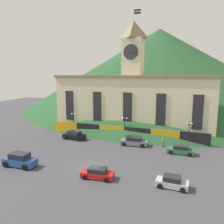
{
  "coord_description": "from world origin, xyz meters",
  "views": [
    {
      "loc": [
        12.84,
        -28.36,
        13.9
      ],
      "look_at": [
        0.0,
        8.13,
        7.2
      ],
      "focal_mm": 35.0,
      "sensor_mm": 36.0,
      "label": 1
    }
  ],
  "objects_px": {
    "car_silver_hatch": "(172,182)",
    "car_blue_van": "(20,160)",
    "car_black_suv": "(74,135)",
    "car_green_wagon": "(181,150)",
    "car_red_sedan": "(97,173)",
    "street_lamp_far_left": "(74,118)",
    "pedestrian": "(163,142)",
    "street_lamp_center": "(125,123)",
    "street_lamp_far_right": "(189,128)",
    "car_gray_pickup": "(134,141)"
  },
  "relations": [
    {
      "from": "car_black_suv",
      "to": "car_green_wagon",
      "type": "xyz_separation_m",
      "value": [
        22.16,
        -1.65,
        -0.11
      ]
    },
    {
      "from": "car_black_suv",
      "to": "street_lamp_far_left",
      "type": "bearing_deg",
      "value": 124.48
    },
    {
      "from": "street_lamp_far_left",
      "to": "car_red_sedan",
      "type": "distance_m",
      "value": 25.06
    },
    {
      "from": "pedestrian",
      "to": "car_black_suv",
      "type": "bearing_deg",
      "value": 69.63
    },
    {
      "from": "car_black_suv",
      "to": "car_blue_van",
      "type": "relative_size",
      "value": 0.98
    },
    {
      "from": "street_lamp_far_right",
      "to": "car_green_wagon",
      "type": "height_order",
      "value": "street_lamp_far_right"
    },
    {
      "from": "street_lamp_center",
      "to": "car_green_wagon",
      "type": "bearing_deg",
      "value": -28.85
    },
    {
      "from": "street_lamp_far_left",
      "to": "car_red_sedan",
      "type": "xyz_separation_m",
      "value": [
        14.77,
        -20.06,
        -2.74
      ]
    },
    {
      "from": "car_green_wagon",
      "to": "car_black_suv",
      "type": "bearing_deg",
      "value": -2.14
    },
    {
      "from": "street_lamp_center",
      "to": "car_green_wagon",
      "type": "xyz_separation_m",
      "value": [
        12.28,
        -6.76,
        -2.59
      ]
    },
    {
      "from": "car_black_suv",
      "to": "car_red_sedan",
      "type": "xyz_separation_m",
      "value": [
        11.86,
        -14.94,
        -0.16
      ]
    },
    {
      "from": "car_silver_hatch",
      "to": "car_green_wagon",
      "type": "height_order",
      "value": "car_green_wagon"
    },
    {
      "from": "car_black_suv",
      "to": "car_red_sedan",
      "type": "height_order",
      "value": "car_black_suv"
    },
    {
      "from": "street_lamp_far_left",
      "to": "car_gray_pickup",
      "type": "xyz_separation_m",
      "value": [
        16.17,
        -4.94,
        -2.6
      ]
    },
    {
      "from": "street_lamp_center",
      "to": "car_blue_van",
      "type": "relative_size",
      "value": 0.87
    },
    {
      "from": "street_lamp_far_left",
      "to": "street_lamp_far_right",
      "type": "bearing_deg",
      "value": 0.0
    },
    {
      "from": "street_lamp_far_left",
      "to": "car_silver_hatch",
      "type": "bearing_deg",
      "value": -38.22
    },
    {
      "from": "street_lamp_center",
      "to": "pedestrian",
      "type": "relative_size",
      "value": 2.53
    },
    {
      "from": "street_lamp_far_right",
      "to": "car_blue_van",
      "type": "bearing_deg",
      "value": -139.85
    },
    {
      "from": "pedestrian",
      "to": "street_lamp_far_left",
      "type": "bearing_deg",
      "value": 55.69
    },
    {
      "from": "car_gray_pickup",
      "to": "car_blue_van",
      "type": "height_order",
      "value": "car_blue_van"
    },
    {
      "from": "street_lamp_far_left",
      "to": "pedestrian",
      "type": "xyz_separation_m",
      "value": [
        21.66,
        -3.86,
        -2.44
      ]
    },
    {
      "from": "car_silver_hatch",
      "to": "pedestrian",
      "type": "relative_size",
      "value": 2.23
    },
    {
      "from": "car_green_wagon",
      "to": "street_lamp_far_right",
      "type": "bearing_deg",
      "value": -98.44
    },
    {
      "from": "car_black_suv",
      "to": "pedestrian",
      "type": "distance_m",
      "value": 18.78
    },
    {
      "from": "car_silver_hatch",
      "to": "car_red_sedan",
      "type": "distance_m",
      "value": 9.77
    },
    {
      "from": "street_lamp_far_left",
      "to": "street_lamp_center",
      "type": "xyz_separation_m",
      "value": [
        12.8,
        0.0,
        -0.1
      ]
    },
    {
      "from": "car_black_suv",
      "to": "pedestrian",
      "type": "relative_size",
      "value": 2.85
    },
    {
      "from": "street_lamp_center",
      "to": "car_silver_hatch",
      "type": "distance_m",
      "value": 22.73
    },
    {
      "from": "street_lamp_far_left",
      "to": "car_blue_van",
      "type": "bearing_deg",
      "value": -84.22
    },
    {
      "from": "street_lamp_far_left",
      "to": "pedestrian",
      "type": "height_order",
      "value": "street_lamp_far_left"
    },
    {
      "from": "street_lamp_far_left",
      "to": "pedestrian",
      "type": "bearing_deg",
      "value": -10.1
    },
    {
      "from": "street_lamp_far_left",
      "to": "car_green_wagon",
      "type": "distance_m",
      "value": 26.11
    },
    {
      "from": "street_lamp_center",
      "to": "car_silver_hatch",
      "type": "height_order",
      "value": "street_lamp_center"
    },
    {
      "from": "car_gray_pickup",
      "to": "car_green_wagon",
      "type": "distance_m",
      "value": 9.09
    },
    {
      "from": "car_silver_hatch",
      "to": "car_blue_van",
      "type": "xyz_separation_m",
      "value": [
        -22.44,
        -1.16,
        0.27
      ]
    },
    {
      "from": "car_blue_van",
      "to": "street_lamp_far_right",
      "type": "bearing_deg",
      "value": 38.21
    },
    {
      "from": "street_lamp_far_right",
      "to": "pedestrian",
      "type": "distance_m",
      "value": 6.46
    },
    {
      "from": "car_red_sedan",
      "to": "car_green_wagon",
      "type": "distance_m",
      "value": 16.82
    },
    {
      "from": "street_lamp_far_left",
      "to": "car_blue_van",
      "type": "xyz_separation_m",
      "value": [
        2.07,
        -20.47,
        -2.45
      ]
    },
    {
      "from": "car_black_suv",
      "to": "car_red_sedan",
      "type": "relative_size",
      "value": 1.11
    },
    {
      "from": "street_lamp_far_right",
      "to": "pedestrian",
      "type": "relative_size",
      "value": 2.43
    },
    {
      "from": "car_black_suv",
      "to": "street_lamp_center",
      "type": "bearing_deg",
      "value": 32.16
    },
    {
      "from": "street_lamp_far_right",
      "to": "pedestrian",
      "type": "bearing_deg",
      "value": -140.49
    },
    {
      "from": "street_lamp_center",
      "to": "car_red_sedan",
      "type": "relative_size",
      "value": 0.99
    },
    {
      "from": "street_lamp_far_left",
      "to": "car_red_sedan",
      "type": "relative_size",
      "value": 1.02
    },
    {
      "from": "car_red_sedan",
      "to": "car_blue_van",
      "type": "relative_size",
      "value": 0.88
    },
    {
      "from": "street_lamp_center",
      "to": "pedestrian",
      "type": "height_order",
      "value": "street_lamp_center"
    },
    {
      "from": "street_lamp_center",
      "to": "car_black_suv",
      "type": "distance_m",
      "value": 11.4
    },
    {
      "from": "street_lamp_far_left",
      "to": "car_red_sedan",
      "type": "height_order",
      "value": "street_lamp_far_left"
    }
  ]
}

